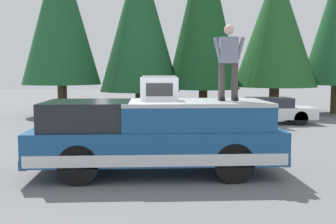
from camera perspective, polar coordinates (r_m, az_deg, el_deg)
The scene contains 10 objects.
ground_plane at distance 9.53m, azimuth -4.56°, elevation -8.30°, with size 90.00×90.00×0.00m, color slate.
pickup_truck at distance 9.15m, azimuth -1.67°, elevation -3.29°, with size 2.01×5.54×1.65m.
compressor_unit at distance 9.20m, azimuth -1.28°, elevation 3.35°, with size 0.65×0.84×0.56m.
person_on_truck_bed at distance 9.22m, azimuth 8.51°, elevation 7.18°, with size 0.29×0.72×1.69m.
parked_car_white at distance 18.58m, azimuth 13.76°, elevation 0.20°, with size 1.64×4.10×1.16m.
parked_car_black at distance 17.07m, azimuth -3.03°, elevation -0.12°, with size 1.64×4.10×1.16m.
conifer_left at distance 22.98m, azimuth 14.92°, elevation 11.60°, with size 4.46×4.46×8.03m.
conifer_center_left at distance 22.07m, azimuth 5.06°, elevation 14.25°, with size 3.86×3.86×9.83m.
conifer_center_right at distance 21.92m, azimuth -4.02°, elevation 12.71°, with size 4.23×4.23×8.74m.
conifer_right at distance 22.16m, azimuth -14.92°, elevation 13.29°, with size 4.04×4.04×9.00m.
Camera 1 is at (-9.25, -0.26, 2.30)m, focal length 43.33 mm.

